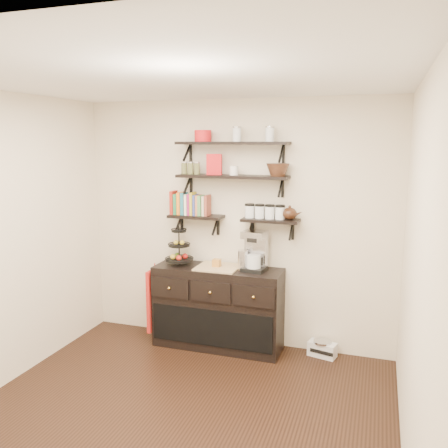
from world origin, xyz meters
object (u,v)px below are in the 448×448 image
at_px(sideboard, 218,307).
at_px(coffee_maker, 255,251).
at_px(radio, 322,349).
at_px(fruit_stand, 179,251).

height_order(sideboard, coffee_maker, coffee_maker).
distance_m(sideboard, radio, 1.20).
distance_m(coffee_maker, radio, 1.26).
height_order(fruit_stand, coffee_maker, fruit_stand).
xyz_separation_m(fruit_stand, coffee_maker, (0.86, 0.03, 0.05)).
xyz_separation_m(sideboard, coffee_maker, (0.40, 0.03, 0.65)).
distance_m(sideboard, fruit_stand, 0.75).
bearing_deg(fruit_stand, sideboard, -0.38).
bearing_deg(sideboard, coffee_maker, 4.16).
distance_m(fruit_stand, radio, 1.86).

